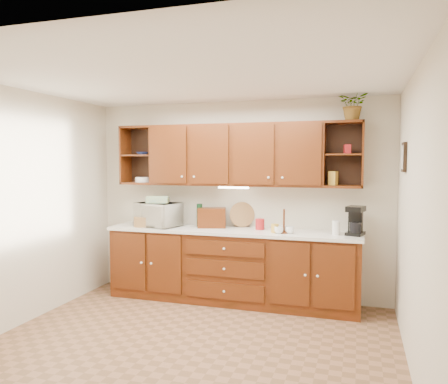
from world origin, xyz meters
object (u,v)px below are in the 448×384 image
Objects in this scene: coffee_maker at (356,221)px; bread_box at (212,218)px; microwave at (158,214)px; potted_plant at (354,104)px.

bread_box is at bearing -166.41° from coffee_maker.
coffee_maker is at bearing -17.71° from bread_box.
microwave reaches higher than bread_box.
coffee_maker is (1.81, -0.05, 0.04)m from bread_box.
potted_plant reaches higher than microwave.
microwave is 2.54m from coffee_maker.
coffee_maker is 1.38m from potted_plant.
bread_box is 0.96× the size of potted_plant.
potted_plant is (2.49, 0.13, 1.38)m from microwave.
bread_box is at bearing 25.76° from microwave.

